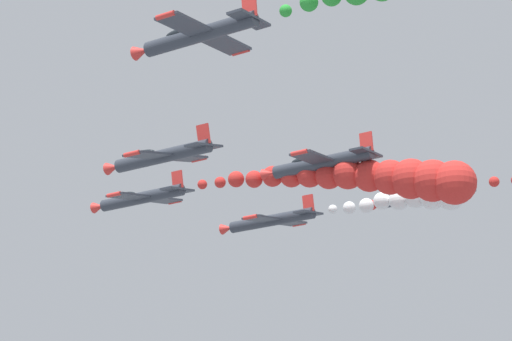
# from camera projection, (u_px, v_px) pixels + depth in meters

# --- Properties ---
(airplane_lead) EXTENTS (9.44, 10.35, 2.98)m
(airplane_lead) POSITION_uv_depth(u_px,v_px,m) (140.00, 198.00, 99.66)
(airplane_lead) COLOR #333842
(smoke_trail_lead) EXTENTS (3.61, 25.28, 6.09)m
(smoke_trail_lead) POSITION_uv_depth(u_px,v_px,m) (386.00, 178.00, 87.12)
(smoke_trail_lead) COLOR red
(airplane_left_inner) EXTENTS (9.33, 10.35, 3.23)m
(airplane_left_inner) POSITION_uv_depth(u_px,v_px,m) (161.00, 156.00, 87.10)
(airplane_left_inner) COLOR #333842
(airplane_right_inner) EXTENTS (9.46, 10.35, 2.90)m
(airplane_right_inner) POSITION_uv_depth(u_px,v_px,m) (270.00, 220.00, 103.68)
(airplane_right_inner) COLOR #333842
(smoke_trail_right_inner) EXTENTS (2.33, 13.13, 2.80)m
(smoke_trail_right_inner) POSITION_uv_depth(u_px,v_px,m) (417.00, 199.00, 95.79)
(smoke_trail_right_inner) COLOR white
(airplane_left_outer) EXTENTS (9.54, 10.35, 2.60)m
(airplane_left_outer) POSITION_uv_depth(u_px,v_px,m) (321.00, 163.00, 89.54)
(airplane_left_outer) COLOR #333842
(airplane_right_outer) EXTENTS (9.53, 10.35, 2.65)m
(airplane_right_outer) POSITION_uv_depth(u_px,v_px,m) (198.00, 35.00, 75.28)
(airplane_right_outer) COLOR #333842
(airplane_trailing) EXTENTS (9.55, 10.35, 2.51)m
(airplane_trailing) POSITION_uv_depth(u_px,v_px,m) (423.00, 195.00, 106.79)
(airplane_trailing) COLOR #333842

